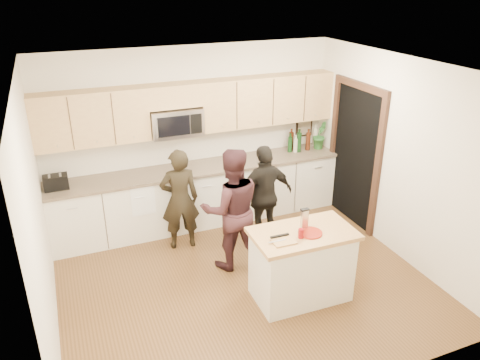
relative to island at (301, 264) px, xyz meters
name	(u,v)px	position (x,y,z in m)	size (l,w,h in m)	color
floor	(242,279)	(-0.52, 0.57, -0.45)	(4.50, 4.50, 0.00)	brown
room_shell	(243,154)	(-0.52, 0.57, 1.28)	(4.52, 4.02, 2.71)	beige
back_cabinetry	(201,194)	(-0.52, 2.26, 0.02)	(4.50, 0.66, 0.94)	silver
upper_cabinetry	(197,106)	(-0.49, 2.40, 1.39)	(4.50, 0.33, 0.75)	tan
microwave	(176,122)	(-0.83, 2.37, 1.20)	(0.76, 0.41, 0.40)	silver
doorway	(355,151)	(1.71, 1.47, 0.70)	(0.06, 1.25, 2.20)	black
framed_picture	(304,125)	(1.43, 2.55, 0.83)	(0.30, 0.03, 0.38)	black
dish_towel	(141,190)	(-1.47, 2.07, 0.35)	(0.34, 0.60, 0.48)	white
island	(301,264)	(0.00, 0.00, 0.00)	(1.21, 0.73, 0.90)	silver
red_plate	(310,233)	(0.05, -0.06, 0.45)	(0.28, 0.28, 0.02)	maroon
box_grater	(304,218)	(0.04, 0.07, 0.59)	(0.10, 0.06, 0.24)	silver
drink_glass	(301,233)	(-0.09, -0.10, 0.50)	(0.06, 0.06, 0.11)	maroon
cutting_board	(284,241)	(-0.31, -0.11, 0.45)	(0.26, 0.19, 0.02)	tan
tongs	(280,236)	(-0.32, -0.02, 0.47)	(0.23, 0.03, 0.02)	black
knife	(277,241)	(-0.38, -0.10, 0.47)	(0.21, 0.02, 0.01)	silver
toaster	(56,182)	(-2.57, 2.24, 0.58)	(0.32, 0.20, 0.20)	black
bottle_cluster	(302,140)	(1.27, 2.34, 0.66)	(0.61, 0.23, 0.38)	black
orchid	(319,135)	(1.58, 2.29, 0.71)	(0.25, 0.20, 0.46)	#2C6829
woman_left	(180,200)	(-1.01, 1.67, 0.29)	(0.54, 0.36, 1.48)	black
woman_center	(231,209)	(-0.52, 0.96, 0.38)	(0.81, 0.63, 1.67)	black
woman_right	(265,196)	(0.13, 1.33, 0.29)	(0.88, 0.36, 1.49)	black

